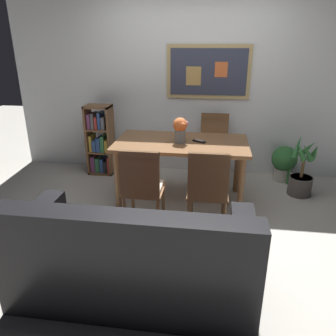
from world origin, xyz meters
TOP-DOWN VIEW (x-y plane):
  - ground_plane at (0.00, 0.00)m, footprint 12.00×12.00m
  - wall_back_with_painting at (0.00, 1.63)m, footprint 5.20×0.14m
  - dining_table at (-0.05, 0.56)m, footprint 1.53×0.86m
  - dining_chair_far_right at (0.33, 1.33)m, footprint 0.40×0.41m
  - dining_chair_near_right at (0.29, -0.18)m, footprint 0.40×0.41m
  - dining_chair_near_left at (-0.35, -0.21)m, footprint 0.40×0.41m
  - leather_couch at (-0.24, -1.09)m, footprint 1.80×0.84m
  - bookshelf at (-1.30, 1.29)m, footprint 0.36×0.28m
  - potted_ivy at (1.31, 1.37)m, footprint 0.35×0.35m
  - potted_palm at (1.44, 0.92)m, footprint 0.34×0.32m
  - flower_vase at (-0.06, 0.52)m, footprint 0.17×0.18m
  - tv_remote at (0.16, 0.56)m, footprint 0.16×0.12m

SIDE VIEW (x-z plane):
  - ground_plane at x=0.00m, z-range 0.00..0.00m
  - potted_palm at x=1.44m, z-range -0.12..0.64m
  - potted_ivy at x=1.31m, z-range 0.00..0.54m
  - leather_couch at x=-0.24m, z-range -0.11..0.73m
  - bookshelf at x=-1.30m, z-range -0.04..0.96m
  - dining_chair_far_right at x=0.33m, z-range 0.08..0.99m
  - dining_chair_near_right at x=0.29m, z-range 0.08..0.99m
  - dining_chair_near_left at x=-0.35m, z-range 0.08..0.99m
  - dining_table at x=-0.05m, z-range 0.28..1.03m
  - tv_remote at x=0.16m, z-range 0.75..0.78m
  - flower_vase at x=-0.06m, z-range 0.78..1.07m
  - wall_back_with_painting at x=0.00m, z-range 0.00..2.60m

